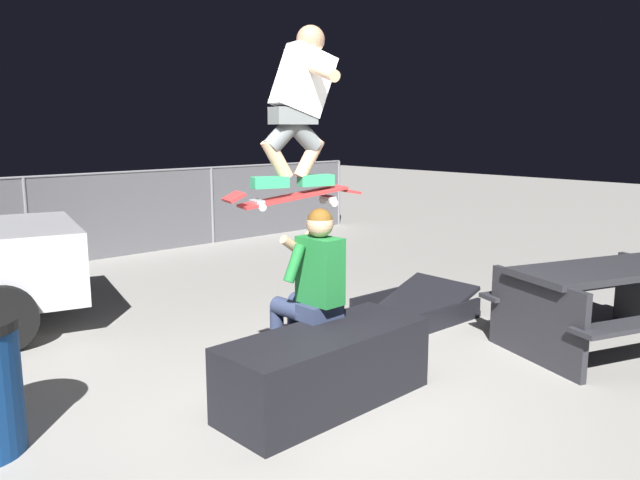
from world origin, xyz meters
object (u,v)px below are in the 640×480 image
at_px(skateboard, 294,197).
at_px(picnic_table_back, 606,295).
at_px(ledge_box_main, 326,368).
at_px(skater_airborne, 300,99).
at_px(kicker_ramp, 415,311).
at_px(person_sitting_on_ledge, 310,285).

bearing_deg(skateboard, picnic_table_back, -24.98).
relative_size(ledge_box_main, skater_airborne, 1.42).
distance_m(skater_airborne, kicker_ramp, 2.95).
height_order(person_sitting_on_ledge, skater_airborne, skater_airborne).
xyz_separation_m(ledge_box_main, skateboard, (0.01, 0.35, 1.19)).
xyz_separation_m(kicker_ramp, picnic_table_back, (0.50, -1.72, 0.43)).
bearing_deg(ledge_box_main, kicker_ramp, 22.52).
height_order(ledge_box_main, skater_airborne, skater_airborne).
relative_size(skateboard, kicker_ramp, 0.90).
bearing_deg(skateboard, person_sitting_on_ledge, 6.53).
distance_m(skateboard, kicker_ramp, 2.55).
relative_size(ledge_box_main, person_sitting_on_ledge, 1.16).
height_order(ledge_box_main, kicker_ramp, ledge_box_main).
relative_size(ledge_box_main, picnic_table_back, 0.78).
bearing_deg(skater_airborne, kicker_ramp, 14.74).
bearing_deg(kicker_ramp, person_sitting_on_ledge, -165.37).
xyz_separation_m(ledge_box_main, person_sitting_on_ledge, (0.18, 0.37, 0.50)).
xyz_separation_m(ledge_box_main, kicker_ramp, (2.09, 0.87, -0.20)).
distance_m(ledge_box_main, person_sitting_on_ledge, 0.65).
height_order(person_sitting_on_ledge, kicker_ramp, person_sitting_on_ledge).
xyz_separation_m(person_sitting_on_ledge, skater_airborne, (-0.12, -0.04, 1.37)).
bearing_deg(skater_airborne, picnic_table_back, -25.17).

